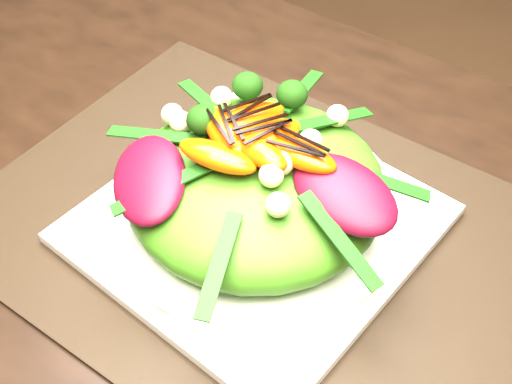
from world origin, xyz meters
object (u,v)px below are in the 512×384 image
Objects in this scene: plate_base at (256,223)px; orange_segment at (260,112)px; placemat at (256,229)px; lettuce_mound at (256,186)px; salad_bowl at (256,213)px.

orange_segment is at bearing 121.89° from plate_base.
lettuce_mound reaches higher than placemat.
orange_segment reaches higher than salad_bowl.
lettuce_mound is (0.00, 0.00, 0.03)m from salad_bowl.
plate_base is 0.01m from salad_bowl.
orange_segment is (-0.02, 0.03, 0.09)m from placemat.
placemat is 0.05m from lettuce_mound.
plate_base is at bearing 0.00° from lettuce_mound.
placemat is 0.10m from orange_segment.
orange_segment is at bearing 121.89° from salad_bowl.
salad_bowl is (0.00, 0.00, 0.02)m from placemat.
salad_bowl is (0.00, 0.00, 0.01)m from plate_base.
plate_base is (0.00, 0.00, 0.01)m from placemat.
plate_base is at bearing 0.00° from placemat.
placemat is 1.91× the size of salad_bowl.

